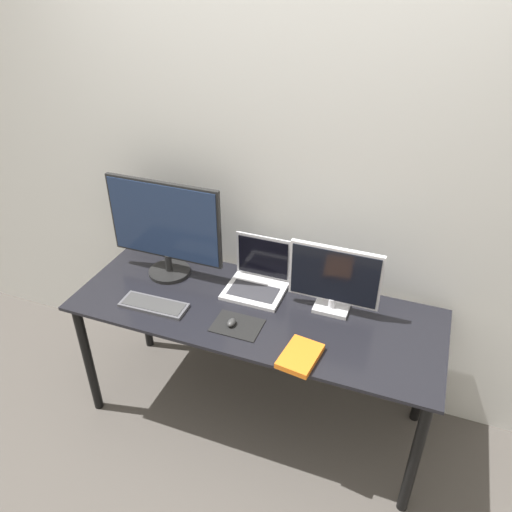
% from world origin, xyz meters
% --- Properties ---
extents(ground_plane, '(12.00, 12.00, 0.00)m').
position_xyz_m(ground_plane, '(0.00, 0.00, 0.00)').
color(ground_plane, '#4C4742').
extents(wall_back, '(7.00, 0.05, 2.50)m').
position_xyz_m(wall_back, '(0.00, 0.74, 1.25)').
color(wall_back, silver).
rests_on(wall_back, ground_plane).
extents(desk, '(1.84, 0.68, 0.75)m').
position_xyz_m(desk, '(0.00, 0.34, 0.65)').
color(desk, black).
rests_on(desk, ground_plane).
extents(monitor_left, '(0.63, 0.23, 0.54)m').
position_xyz_m(monitor_left, '(-0.55, 0.47, 1.04)').
color(monitor_left, black).
rests_on(monitor_left, desk).
extents(monitor_right, '(0.44, 0.12, 0.36)m').
position_xyz_m(monitor_right, '(0.36, 0.47, 0.94)').
color(monitor_right, silver).
rests_on(monitor_right, desk).
extents(laptop, '(0.30, 0.26, 0.26)m').
position_xyz_m(laptop, '(-0.05, 0.52, 0.82)').
color(laptop, silver).
rests_on(laptop, desk).
extents(keyboard, '(0.34, 0.14, 0.02)m').
position_xyz_m(keyboard, '(-0.48, 0.18, 0.76)').
color(keyboard, '#4C4C51').
rests_on(keyboard, desk).
extents(mousepad, '(0.23, 0.17, 0.00)m').
position_xyz_m(mousepad, '(-0.03, 0.19, 0.76)').
color(mousepad, black).
rests_on(mousepad, desk).
extents(mouse, '(0.04, 0.06, 0.03)m').
position_xyz_m(mouse, '(-0.06, 0.18, 0.77)').
color(mouse, '#333333').
rests_on(mouse, mousepad).
extents(book, '(0.17, 0.23, 0.03)m').
position_xyz_m(book, '(0.31, 0.09, 0.77)').
color(book, orange).
rests_on(book, desk).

